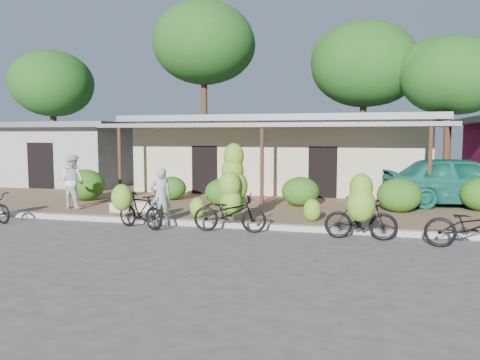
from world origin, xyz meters
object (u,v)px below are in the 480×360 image
Objects in this scene: tree_center_right at (361,63)px; bike_center at (231,198)px; bystander at (73,181)px; bike_left at (137,208)px; tree_near_right at (445,74)px; vendor at (161,197)px; bike_right at (361,212)px; sack_near at (143,206)px; sack_far at (123,208)px; teal_van at (459,181)px; tree_back_left at (50,82)px; tree_far_center at (201,42)px; bike_far_right at (473,227)px.

bike_center is (-3.22, -14.95, -5.60)m from tree_center_right.
bike_left is at bearing 157.76° from bystander.
tree_near_right reaches higher than vendor.
tree_near_right is 4.21× the size of bike_right.
sack_near is (-0.87, 2.17, -0.30)m from bike_left.
sack_far is at bearing 56.62° from bike_left.
vendor is 0.32× the size of teal_van.
teal_van is (6.60, 5.33, 0.11)m from bike_center.
bike_left is at bearing 17.66° from vendor.
teal_van reaches higher than bike_right.
tree_back_left is at bearing 134.24° from sack_far.
vendor is (0.45, 0.55, 0.25)m from bike_left.
tree_near_right reaches higher than bike_left.
vendor is at bearing -34.60° from sack_far.
bike_center is (2.49, 0.53, 0.30)m from bike_left.
bike_center reaches higher than teal_van.
tree_back_left reaches higher than bike_center.
tree_near_right is 16.93m from sack_far.
tree_near_right is 3.15× the size of bike_center.
tree_far_center is 20.50m from bike_far_right.
tree_far_center is 4.40× the size of bike_center.
teal_van reaches higher than bike_left.
bystander reaches higher than sack_far.
bike_right is (5.83, 0.00, 0.14)m from bike_left.
bike_center is (13.78, -11.45, -4.67)m from tree_back_left.
sack_far is at bearing -81.90° from tree_far_center.
tree_center_right is at bearing -142.49° from vendor.
tree_far_center is 6.09× the size of bike_left.
bike_center is 1.10× the size of bike_far_right.
bike_left is 5.83m from bike_right.
tree_far_center is 9.13m from tree_center_right.
tree_far_center is 15.33m from sack_far.
bike_center is 3.79m from sack_near.
bike_far_right is at bearing -52.98° from tree_far_center.
tree_far_center is 16.52m from vendor.
vendor is (-5.38, 0.55, 0.11)m from bike_right.
vendor is at bearing -109.42° from tree_center_right.
bike_left is at bearing -77.62° from tree_far_center.
tree_far_center is 1.40× the size of tree_near_right.
bike_center reaches higher than sack_near.
sack_far is (-0.55, -0.33, -0.01)m from sack_near.
bystander is at bearing -51.23° from tree_back_left.
bystander is (7.90, -9.83, -4.53)m from tree_back_left.
bike_far_right is at bearing 178.23° from bystander.
tree_near_right is at bearing 46.26° from sack_far.
bystander is (-9.10, -13.33, -5.46)m from tree_center_right.
tree_center_right is 17.04m from bystander.
vendor is (11.74, -11.43, -4.72)m from tree_back_left.
bike_center reaches higher than vendor.
tree_far_center is 17.09m from bike_center.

